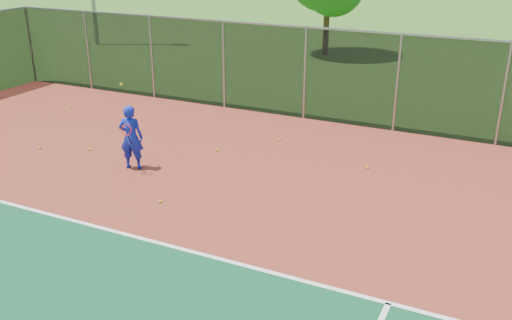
{
  "coord_description": "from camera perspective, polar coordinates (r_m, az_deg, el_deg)",
  "views": [
    {
      "loc": [
        3.43,
        -5.13,
        5.79
      ],
      "look_at": [
        -1.41,
        5.0,
        1.3
      ],
      "focal_mm": 40.0,
      "sensor_mm": 36.0,
      "label": 1
    }
  ],
  "objects": [
    {
      "name": "practice_ball_1",
      "position": [
        15.27,
        11.09,
        -0.7
      ],
      "size": [
        0.07,
        0.07,
        0.07
      ],
      "primitive_type": "sphere",
      "color": "#BED819",
      "rests_on": "court_apron"
    },
    {
      "name": "practice_ball_7",
      "position": [
        13.29,
        -9.56,
        -4.1
      ],
      "size": [
        0.07,
        0.07,
        0.07
      ],
      "primitive_type": "sphere",
      "color": "#BED819",
      "rests_on": "court_apron"
    },
    {
      "name": "practice_ball_0",
      "position": [
        16.2,
        -3.95,
        1.0
      ],
      "size": [
        0.07,
        0.07,
        0.07
      ],
      "primitive_type": "sphere",
      "color": "#BED819",
      "rests_on": "court_apron"
    },
    {
      "name": "practice_ball_8",
      "position": [
        17.02,
        2.4,
        2.08
      ],
      "size": [
        0.07,
        0.07,
        0.07
      ],
      "primitive_type": "sphere",
      "color": "#BED819",
      "rests_on": "court_apron"
    },
    {
      "name": "practice_ball_2",
      "position": [
        21.32,
        -18.13,
        5.09
      ],
      "size": [
        0.07,
        0.07,
        0.07
      ],
      "primitive_type": "sphere",
      "color": "#BED819",
      "rests_on": "court_apron"
    },
    {
      "name": "practice_ball_5",
      "position": [
        17.49,
        -20.8,
        1.17
      ],
      "size": [
        0.07,
        0.07,
        0.07
      ],
      "primitive_type": "sphere",
      "color": "#BED819",
      "rests_on": "court_apron"
    },
    {
      "name": "fence_back",
      "position": [
        17.97,
        13.95,
        7.55
      ],
      "size": [
        30.0,
        0.06,
        3.03
      ],
      "color": "black",
      "rests_on": "court_apron"
    },
    {
      "name": "practice_ball_6",
      "position": [
        16.9,
        -16.34,
        1.04
      ],
      "size": [
        0.07,
        0.07,
        0.07
      ],
      "primitive_type": "sphere",
      "color": "#BED819",
      "rests_on": "court_apron"
    },
    {
      "name": "court_apron",
      "position": [
        9.8,
        -0.12,
        -14.35
      ],
      "size": [
        30.0,
        20.0,
        0.02
      ],
      "primitive_type": "cube",
      "color": "maroon",
      "rests_on": "ground"
    },
    {
      "name": "tennis_player",
      "position": [
        15.06,
        -12.38,
        2.24
      ],
      "size": [
        0.72,
        0.7,
        2.25
      ],
      "color": "#1121A6",
      "rests_on": "court_apron"
    }
  ]
}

